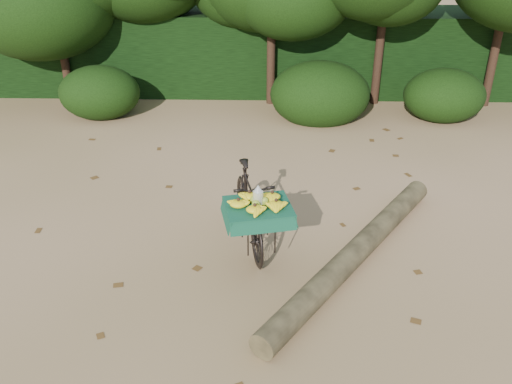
{
  "coord_description": "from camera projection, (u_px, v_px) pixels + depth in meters",
  "views": [
    {
      "loc": [
        0.49,
        -6.33,
        3.9
      ],
      "look_at": [
        0.34,
        -0.62,
        0.87
      ],
      "focal_mm": 38.0,
      "sensor_mm": 36.0,
      "label": 1
    }
  ],
  "objects": [
    {
      "name": "tree_row",
      "position": [
        217.0,
        7.0,
        11.36
      ],
      "size": [
        14.5,
        2.0,
        4.0
      ],
      "primitive_type": null,
      "color": "black",
      "rests_on": "ground"
    },
    {
      "name": "vendor_bicycle",
      "position": [
        249.0,
        207.0,
        6.82
      ],
      "size": [
        0.99,
        1.87,
        1.05
      ],
      "rotation": [
        0.0,
        0.0,
        0.22
      ],
      "color": "black",
      "rests_on": "ground"
    },
    {
      "name": "hedge_backdrop",
      "position": [
        250.0,
        51.0,
        12.57
      ],
      "size": [
        26.0,
        1.8,
        1.8
      ],
      "primitive_type": "cube",
      "color": "black",
      "rests_on": "ground"
    },
    {
      "name": "leaf_litter",
      "position": [
        236.0,
        203.0,
        8.0
      ],
      "size": [
        7.0,
        7.3,
        0.01
      ],
      "primitive_type": null,
      "color": "#523516",
      "rests_on": "ground"
    },
    {
      "name": "ground",
      "position": [
        233.0,
        226.0,
        7.43
      ],
      "size": [
        80.0,
        80.0,
        0.0
      ],
      "primitive_type": "plane",
      "color": "tan",
      "rests_on": "ground"
    },
    {
      "name": "bush_clumps",
      "position": [
        271.0,
        97.0,
        11.0
      ],
      "size": [
        8.8,
        1.7,
        0.9
      ],
      "primitive_type": null,
      "color": "black",
      "rests_on": "ground"
    },
    {
      "name": "fallen_log",
      "position": [
        356.0,
        252.0,
        6.62
      ],
      "size": [
        2.52,
        3.48,
        0.29
      ],
      "primitive_type": "cylinder",
      "rotation": [
        1.57,
        0.0,
        -0.6
      ],
      "color": "brown",
      "rests_on": "ground"
    }
  ]
}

